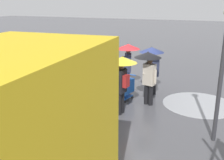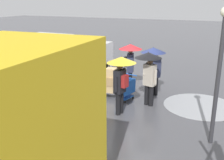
{
  "view_description": "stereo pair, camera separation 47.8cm",
  "coord_description": "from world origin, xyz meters",
  "px_view_note": "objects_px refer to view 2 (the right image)",
  "views": [
    {
      "loc": [
        -3.15,
        10.27,
        4.03
      ],
      "look_at": [
        0.34,
        1.09,
        1.05
      ],
      "focal_mm": 42.96,
      "sensor_mm": 36.0,
      "label": 1
    },
    {
      "loc": [
        -3.59,
        10.09,
        4.03
      ],
      "look_at": [
        0.34,
        1.09,
        1.05
      ],
      "focal_mm": 42.96,
      "sensor_mm": 36.0,
      "label": 2
    }
  ],
  "objects_px": {
    "hand_dolly_boxes": "(111,81)",
    "pedestrian_far_side": "(154,60)",
    "cargo_van_parked_right": "(70,60)",
    "street_lamp": "(220,64)",
    "pedestrian_white_side": "(121,72)",
    "pedestrian_black_side": "(130,56)",
    "pedestrian_pink_side": "(149,66)",
    "shopping_cart_vendor": "(125,87)"
  },
  "relations": [
    {
      "from": "hand_dolly_boxes",
      "to": "pedestrian_far_side",
      "type": "relative_size",
      "value": 0.61
    },
    {
      "from": "cargo_van_parked_right",
      "to": "street_lamp",
      "type": "relative_size",
      "value": 1.4
    },
    {
      "from": "pedestrian_white_side",
      "to": "pedestrian_black_side",
      "type": "bearing_deg",
      "value": -76.78
    },
    {
      "from": "pedestrian_black_side",
      "to": "pedestrian_white_side",
      "type": "xyz_separation_m",
      "value": [
        -0.64,
        2.74,
        0.0
      ]
    },
    {
      "from": "hand_dolly_boxes",
      "to": "pedestrian_black_side",
      "type": "xyz_separation_m",
      "value": [
        -0.38,
        -1.26,
        0.88
      ]
    },
    {
      "from": "pedestrian_pink_side",
      "to": "shopping_cart_vendor",
      "type": "bearing_deg",
      "value": -7.67
    },
    {
      "from": "hand_dolly_boxes",
      "to": "pedestrian_far_side",
      "type": "distance_m",
      "value": 2.0
    },
    {
      "from": "pedestrian_white_side",
      "to": "street_lamp",
      "type": "distance_m",
      "value": 3.42
    },
    {
      "from": "pedestrian_pink_side",
      "to": "pedestrian_far_side",
      "type": "height_order",
      "value": "same"
    },
    {
      "from": "pedestrian_far_side",
      "to": "street_lamp",
      "type": "bearing_deg",
      "value": 129.27
    },
    {
      "from": "hand_dolly_boxes",
      "to": "pedestrian_white_side",
      "type": "height_order",
      "value": "pedestrian_white_side"
    },
    {
      "from": "shopping_cart_vendor",
      "to": "pedestrian_pink_side",
      "type": "relative_size",
      "value": 0.49
    },
    {
      "from": "pedestrian_pink_side",
      "to": "pedestrian_black_side",
      "type": "relative_size",
      "value": 1.0
    },
    {
      "from": "hand_dolly_boxes",
      "to": "street_lamp",
      "type": "distance_m",
      "value": 5.13
    },
    {
      "from": "shopping_cart_vendor",
      "to": "pedestrian_pink_side",
      "type": "xyz_separation_m",
      "value": [
        -1.0,
        0.14,
        1.02
      ]
    },
    {
      "from": "pedestrian_black_side",
      "to": "cargo_van_parked_right",
      "type": "bearing_deg",
      "value": 7.69
    },
    {
      "from": "cargo_van_parked_right",
      "to": "hand_dolly_boxes",
      "type": "height_order",
      "value": "cargo_van_parked_right"
    },
    {
      "from": "shopping_cart_vendor",
      "to": "pedestrian_white_side",
      "type": "height_order",
      "value": "pedestrian_white_side"
    },
    {
      "from": "cargo_van_parked_right",
      "to": "pedestrian_black_side",
      "type": "bearing_deg",
      "value": -172.31
    },
    {
      "from": "cargo_van_parked_right",
      "to": "pedestrian_far_side",
      "type": "distance_m",
      "value": 4.17
    },
    {
      "from": "shopping_cart_vendor",
      "to": "pedestrian_pink_side",
      "type": "height_order",
      "value": "pedestrian_pink_side"
    },
    {
      "from": "shopping_cart_vendor",
      "to": "pedestrian_white_side",
      "type": "relative_size",
      "value": 0.49
    },
    {
      "from": "pedestrian_white_side",
      "to": "pedestrian_far_side",
      "type": "bearing_deg",
      "value": -103.4
    },
    {
      "from": "hand_dolly_boxes",
      "to": "shopping_cart_vendor",
      "type": "bearing_deg",
      "value": 167.73
    },
    {
      "from": "street_lamp",
      "to": "pedestrian_far_side",
      "type": "bearing_deg",
      "value": -50.73
    },
    {
      "from": "shopping_cart_vendor",
      "to": "pedestrian_pink_side",
      "type": "distance_m",
      "value": 1.43
    },
    {
      "from": "cargo_van_parked_right",
      "to": "street_lamp",
      "type": "distance_m",
      "value": 7.62
    },
    {
      "from": "pedestrian_white_side",
      "to": "street_lamp",
      "type": "height_order",
      "value": "street_lamp"
    },
    {
      "from": "pedestrian_pink_side",
      "to": "hand_dolly_boxes",
      "type": "bearing_deg",
      "value": -9.55
    },
    {
      "from": "pedestrian_pink_side",
      "to": "pedestrian_black_side",
      "type": "height_order",
      "value": "same"
    },
    {
      "from": "pedestrian_far_side",
      "to": "street_lamp",
      "type": "height_order",
      "value": "street_lamp"
    },
    {
      "from": "hand_dolly_boxes",
      "to": "pedestrian_pink_side",
      "type": "height_order",
      "value": "pedestrian_pink_side"
    },
    {
      "from": "shopping_cart_vendor",
      "to": "pedestrian_black_side",
      "type": "relative_size",
      "value": 0.49
    },
    {
      "from": "pedestrian_pink_side",
      "to": "street_lamp",
      "type": "relative_size",
      "value": 0.56
    },
    {
      "from": "cargo_van_parked_right",
      "to": "hand_dolly_boxes",
      "type": "xyz_separation_m",
      "value": [
        -2.58,
        0.86,
        -0.49
      ]
    },
    {
      "from": "hand_dolly_boxes",
      "to": "pedestrian_white_side",
      "type": "relative_size",
      "value": 0.61
    },
    {
      "from": "cargo_van_parked_right",
      "to": "pedestrian_pink_side",
      "type": "bearing_deg",
      "value": 164.97
    },
    {
      "from": "shopping_cart_vendor",
      "to": "pedestrian_far_side",
      "type": "xyz_separation_m",
      "value": [
        -0.89,
        -1.0,
        1.0
      ]
    },
    {
      "from": "shopping_cart_vendor",
      "to": "hand_dolly_boxes",
      "type": "height_order",
      "value": "hand_dolly_boxes"
    },
    {
      "from": "shopping_cart_vendor",
      "to": "street_lamp",
      "type": "relative_size",
      "value": 0.27
    },
    {
      "from": "pedestrian_white_side",
      "to": "shopping_cart_vendor",
      "type": "bearing_deg",
      "value": -75.91
    },
    {
      "from": "shopping_cart_vendor",
      "to": "pedestrian_black_side",
      "type": "xyz_separation_m",
      "value": [
        0.31,
        -1.41,
        1.0
      ]
    }
  ]
}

